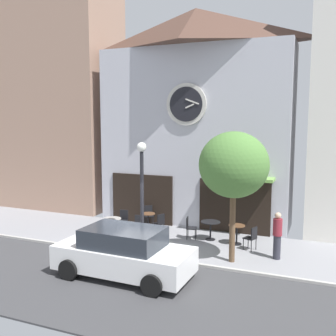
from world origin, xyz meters
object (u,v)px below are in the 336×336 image
Objects in this scene: cafe_table_leftmost at (237,231)px; cafe_table_near_door at (148,219)px; cafe_chair_left_end at (123,219)px; pedestrian_maroon at (277,235)px; cafe_chair_near_tree at (140,223)px; street_tree at (234,165)px; cafe_chair_corner at (159,222)px; cafe_chair_right_end at (252,237)px; cafe_table_rightmost at (112,223)px; street_lamp at (142,194)px; cafe_chair_outer at (190,226)px; parked_car_white at (124,253)px; cafe_table_center_right at (210,226)px; cafe_chair_facing_wall at (149,214)px.

cafe_table_near_door is at bearing 173.36° from cafe_table_leftmost.
pedestrian_maroon is at bearing -9.04° from cafe_chair_left_end.
cafe_chair_near_tree reaches higher than cafe_table_leftmost.
cafe_table_near_door is (-4.32, 2.38, -2.86)m from street_tree.
cafe_chair_corner and cafe_chair_right_end have the same top height.
cafe_table_leftmost is at bearing 147.73° from pedestrian_maroon.
cafe_table_near_door is (1.07, 1.29, -0.04)m from cafe_table_rightmost.
cafe_table_rightmost is 0.46× the size of pedestrian_maroon.
cafe_chair_corner is at bearing 90.40° from street_lamp.
street_tree reaches higher than cafe_chair_outer.
cafe_table_rightmost is 0.86× the size of cafe_chair_right_end.
parked_car_white is (2.49, -4.48, 0.23)m from cafe_chair_left_end.
cafe_table_center_right is 3.95m from cafe_chair_left_end.
cafe_chair_facing_wall is at bearing 161.28° from cafe_chair_right_end.
cafe_table_center_right is (-1.37, 2.08, -2.79)m from street_tree.
cafe_chair_left_end reaches higher than cafe_table_leftmost.
cafe_chair_outer is 3.77m from pedestrian_maroon.
cafe_chair_facing_wall is 1.39m from cafe_chair_left_end.
cafe_chair_outer is 0.21× the size of parked_car_white.
street_tree is at bearing -28.90° from cafe_table_near_door.
cafe_chair_corner is 4.04m from cafe_chair_right_end.
cafe_chair_facing_wall is (-1.08, 2.87, -1.52)m from street_lamp.
cafe_chair_outer reaches higher than cafe_table_near_door.
cafe_chair_facing_wall is (-4.65, 3.15, -2.82)m from street_tree.
cafe_table_leftmost is (-0.26, 1.91, -2.83)m from street_tree.
cafe_table_rightmost is at bearing -170.90° from cafe_table_leftmost.
street_tree reaches higher than pedestrian_maroon.
pedestrian_maroon is (1.66, -1.05, 0.34)m from cafe_table_leftmost.
street_lamp is at bearing -163.86° from cafe_chair_right_end.
cafe_chair_near_tree is (1.02, -0.41, 0.00)m from cafe_chair_left_end.
cafe_table_leftmost is 0.86× the size of cafe_chair_left_end.
cafe_chair_corner is at bearing -176.76° from cafe_table_center_right.
cafe_chair_left_end is (-5.32, 1.93, -2.82)m from street_tree.
cafe_table_rightmost is 1.68m from cafe_table_near_door.
cafe_table_near_door is 2.96m from cafe_table_center_right.
cafe_chair_corner is (-0.01, 1.68, -1.52)m from street_lamp.
street_lamp is at bearing -89.60° from cafe_chair_corner.
cafe_chair_facing_wall reaches higher than cafe_table_leftmost.
cafe_chair_outer is at bearing -2.53° from cafe_chair_corner.
street_tree reaches higher than cafe_chair_left_end.
cafe_chair_left_end is at bearing 136.62° from street_lamp.
cafe_table_near_door is 0.84× the size of cafe_chair_right_end.
cafe_table_rightmost is 5.20m from cafe_table_leftmost.
street_tree is 4.99× the size of cafe_chair_right_end.
cafe_chair_facing_wall and cafe_chair_right_end have the same top height.
cafe_chair_left_end is at bearing -177.79° from cafe_table_center_right.
parked_car_white reaches higher than cafe_table_center_right.
cafe_chair_outer is (1.36, 1.62, -1.52)m from street_lamp.
parked_car_white is (0.76, -4.51, 0.23)m from cafe_chair_corner.
cafe_table_center_right is 0.88× the size of cafe_chair_left_end.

